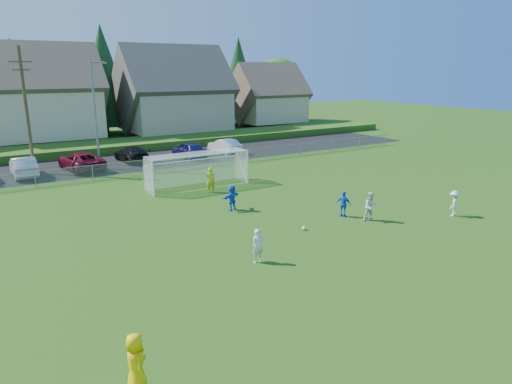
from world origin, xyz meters
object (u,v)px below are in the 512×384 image
Objects in this scene: player_blue_b at (232,198)px; car_c at (81,161)px; player_white_c at (454,203)px; soccer_ball at (304,228)px; car_e at (189,150)px; goalkeeper at (210,180)px; car_d at (132,154)px; car_b at (24,167)px; soccer_goal at (197,164)px; player_white_b at (371,207)px; car_f at (225,146)px; player_blue_a at (344,204)px; player_white_a at (258,246)px; referee at (136,364)px.

player_blue_b is 17.52m from car_c.
soccer_ball is at bearing -36.87° from player_white_c.
player_blue_b is at bearing 70.36° from car_e.
soccer_ball is 0.12× the size of goalkeeper.
car_d is at bearing -87.40° from player_white_c.
goalkeeper is (-9.55, 12.21, 0.13)m from player_white_c.
car_e is (3.99, 12.54, -0.11)m from goalkeeper.
car_b is 0.64× the size of soccer_goal.
player_white_b is 8.14m from player_blue_b.
soccer_goal is at bearing 47.98° from car_f.
soccer_ball is at bearing 116.20° from car_b.
player_blue_a is 9.83m from goalkeeper.
player_white_a is (-4.28, -2.22, 0.66)m from soccer_ball.
car_d is at bearing 126.23° from player_white_b.
player_white_b is 0.34× the size of car_d.
player_blue_b is at bearing 155.19° from player_white_b.
soccer_goal reaches higher than car_c.
soccer_goal is (3.49, 13.79, 0.86)m from player_white_a.
player_blue_b reaches higher than car_e.
player_blue_b is 19.55m from car_f.
goalkeeper is 2.15m from soccer_goal.
car_b is (-9.62, 16.58, 0.01)m from player_blue_b.
referee reaches higher than player_blue_a.
car_e is at bearing 81.56° from soccer_ball.
goalkeeper is 13.65m from car_d.
soccer_goal is at bearing -65.91° from goalkeeper.
player_white_a is at bearing 68.76° from car_e.
car_c is (-6.70, 21.89, 0.66)m from soccer_ball.
player_white_b is 23.57m from car_f.
soccer_ball is at bearing -58.64° from referee.
player_blue_a reaches higher than car_d.
player_white_b is at bearing -68.37° from soccer_goal.
player_white_c reaches higher than soccer_ball.
player_white_b is 0.39× the size of car_f.
player_white_b reaches higher than car_c.
goalkeeper reaches higher than player_blue_a.
soccer_goal is (10.68, 19.17, 0.78)m from referee.
car_e is 11.32m from soccer_goal.
referee is 32.17m from car_d.
referee reaches higher than car_d.
car_e reaches higher than car_d.
soccer_ball is at bearing 77.59° from car_e.
player_white_a is 27.41m from car_f.
player_white_b is 0.95× the size of goalkeeper.
player_white_b reaches higher than player_blue_b.
player_blue_a is at bearing 74.20° from car_f.
player_white_c is at bearing 0.78° from player_white_a.
player_blue_b is (-4.82, 4.55, 0.03)m from player_blue_a.
player_blue_b is (-5.58, 5.92, -0.06)m from player_white_b.
car_f is at bearing 173.22° from car_d.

